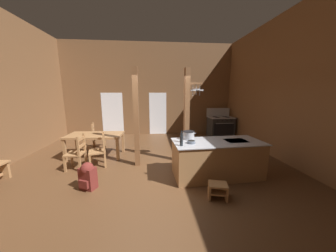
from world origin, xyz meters
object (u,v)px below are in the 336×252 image
(step_stool, at_px, (218,189))
(dining_table, at_px, (95,137))
(stove_range, at_px, (220,126))
(ladderback_chair_near_window, at_px, (98,136))
(backpack, at_px, (88,175))
(ladderback_chair_at_table_end, at_px, (77,153))
(ladderback_chair_by_post, at_px, (99,151))
(mixing_bowl_on_counter, at_px, (191,142))
(bottle_tall_on_counter, at_px, (181,138))
(kitchen_island, at_px, (217,159))
(bottle_short_on_counter, at_px, (181,140))
(stockpot_on_counter, at_px, (189,135))

(step_stool, distance_m, dining_table, 4.05)
(step_stool, bearing_deg, stove_range, 67.54)
(ladderback_chair_near_window, distance_m, backpack, 2.94)
(ladderback_chair_at_table_end, bearing_deg, ladderback_chair_by_post, 14.93)
(stove_range, distance_m, backpack, 6.20)
(dining_table, height_order, ladderback_chair_at_table_end, ladderback_chair_at_table_end)
(ladderback_chair_by_post, relative_size, backpack, 1.59)
(backpack, height_order, mixing_bowl_on_counter, mixing_bowl_on_counter)
(ladderback_chair_at_table_end, xyz_separation_m, backpack, (0.64, -1.05, -0.14))
(step_stool, relative_size, ladderback_chair_at_table_end, 0.44)
(ladderback_chair_at_table_end, height_order, bottle_tall_on_counter, bottle_tall_on_counter)
(mixing_bowl_on_counter, bearing_deg, kitchen_island, 9.10)
(ladderback_chair_near_window, height_order, bottle_tall_on_counter, bottle_tall_on_counter)
(ladderback_chair_near_window, bearing_deg, ladderback_chair_at_table_end, -89.83)
(mixing_bowl_on_counter, bearing_deg, ladderback_chair_near_window, 137.96)
(dining_table, xyz_separation_m, backpack, (0.44, -1.99, -0.34))
(dining_table, height_order, bottle_short_on_counter, bottle_short_on_counter)
(backpack, distance_m, mixing_bowl_on_counter, 2.38)
(ladderback_chair_by_post, relative_size, stockpot_on_counter, 2.64)
(stove_range, relative_size, ladderback_chair_near_window, 1.39)
(mixing_bowl_on_counter, bearing_deg, ladderback_chair_by_post, 157.74)
(step_stool, height_order, bottle_tall_on_counter, bottle_tall_on_counter)
(stockpot_on_counter, distance_m, bottle_short_on_counter, 0.60)
(step_stool, relative_size, bottle_tall_on_counter, 1.52)
(ladderback_chair_near_window, height_order, bottle_short_on_counter, bottle_short_on_counter)
(mixing_bowl_on_counter, distance_m, bottle_short_on_counter, 0.32)
(backpack, distance_m, bottle_short_on_counter, 2.15)
(backpack, distance_m, bottle_tall_on_counter, 2.22)
(stove_range, bearing_deg, ladderback_chair_by_post, -148.03)
(kitchen_island, height_order, ladderback_chair_near_window, ladderback_chair_near_window)
(bottle_tall_on_counter, bearing_deg, ladderback_chair_at_table_end, 165.53)
(kitchen_island, height_order, bottle_short_on_counter, bottle_short_on_counter)
(backpack, bearing_deg, stove_range, 41.92)
(bottle_tall_on_counter, bearing_deg, kitchen_island, -1.44)
(dining_table, distance_m, mixing_bowl_on_counter, 3.27)
(ladderback_chair_near_window, bearing_deg, bottle_short_on_counter, -46.34)
(stove_range, bearing_deg, kitchen_island, -113.24)
(step_stool, relative_size, backpack, 0.70)
(dining_table, relative_size, stockpot_on_counter, 4.82)
(ladderback_chair_near_window, bearing_deg, dining_table, -76.84)
(ladderback_chair_at_table_end, relative_size, mixing_bowl_on_counter, 5.08)
(ladderback_chair_by_post, bearing_deg, ladderback_chair_near_window, 108.13)
(kitchen_island, relative_size, bottle_tall_on_counter, 8.05)
(ladderback_chair_by_post, bearing_deg, bottle_short_on_counter, -28.09)
(step_stool, height_order, backpack, backpack)
(ladderback_chair_at_table_end, xyz_separation_m, mixing_bowl_on_counter, (2.93, -0.83, 0.47))
(step_stool, bearing_deg, ladderback_chair_by_post, 147.20)
(step_stool, relative_size, stockpot_on_counter, 1.16)
(step_stool, distance_m, backpack, 2.72)
(ladderback_chair_near_window, height_order, mixing_bowl_on_counter, mixing_bowl_on_counter)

